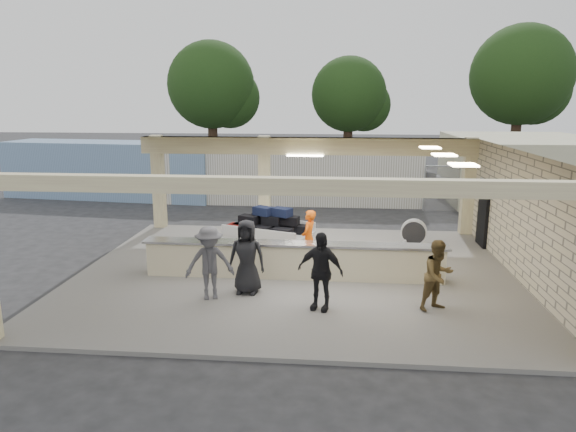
# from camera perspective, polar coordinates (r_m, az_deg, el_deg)

# --- Properties ---
(ground) EXTENTS (120.00, 120.00, 0.00)m
(ground) POSITION_cam_1_polar(r_m,az_deg,el_deg) (14.58, 0.76, -6.52)
(ground) COLOR #252528
(ground) RESTS_ON ground
(pavilion) EXTENTS (12.01, 10.00, 3.55)m
(pavilion) POSITION_cam_1_polar(r_m,az_deg,el_deg) (14.82, 1.80, -0.77)
(pavilion) COLOR slate
(pavilion) RESTS_ON ground
(baggage_counter) EXTENTS (8.20, 0.58, 0.98)m
(baggage_counter) POSITION_cam_1_polar(r_m,az_deg,el_deg) (13.92, 0.60, -4.93)
(baggage_counter) COLOR beige
(baggage_counter) RESTS_ON pavilion
(luggage_cart) EXTENTS (2.88, 2.32, 1.46)m
(luggage_cart) POSITION_cam_1_polar(r_m,az_deg,el_deg) (16.08, -2.15, -1.33)
(luggage_cart) COLOR silver
(luggage_cart) RESTS_ON pavilion
(drum_fan) EXTENTS (0.87, 0.47, 0.93)m
(drum_fan) POSITION_cam_1_polar(r_m,az_deg,el_deg) (17.21, 13.80, -1.78)
(drum_fan) COLOR silver
(drum_fan) RESTS_ON pavilion
(baggage_handler) EXTENTS (0.48, 0.67, 1.66)m
(baggage_handler) POSITION_cam_1_polar(r_m,az_deg,el_deg) (14.74, 2.31, -2.52)
(baggage_handler) COLOR #FF5E0D
(baggage_handler) RESTS_ON pavilion
(passenger_a) EXTENTS (0.87, 0.72, 1.65)m
(passenger_a) POSITION_cam_1_polar(r_m,az_deg,el_deg) (12.22, 16.34, -6.35)
(passenger_a) COLOR brown
(passenger_a) RESTS_ON pavilion
(passenger_b) EXTENTS (1.14, 0.69, 1.83)m
(passenger_b) POSITION_cam_1_polar(r_m,az_deg,el_deg) (11.76, 3.60, -6.12)
(passenger_b) COLOR black
(passenger_b) RESTS_ON pavilion
(passenger_c) EXTENTS (1.24, 0.72, 1.81)m
(passenger_c) POSITION_cam_1_polar(r_m,az_deg,el_deg) (12.49, -8.70, -5.18)
(passenger_c) COLOR #47464B
(passenger_c) RESTS_ON pavilion
(passenger_d) EXTENTS (0.94, 0.44, 1.87)m
(passenger_d) POSITION_cam_1_polar(r_m,az_deg,el_deg) (12.76, -4.60, -4.53)
(passenger_d) COLOR black
(passenger_d) RESTS_ON pavilion
(car_white_a) EXTENTS (5.37, 2.88, 1.48)m
(car_white_a) POSITION_cam_1_polar(r_m,az_deg,el_deg) (27.50, 21.68, 3.38)
(car_white_a) COLOR white
(car_white_a) RESTS_ON ground
(car_white_b) EXTENTS (4.10, 1.54, 1.29)m
(car_white_b) POSITION_cam_1_polar(r_m,az_deg,el_deg) (29.38, 24.56, 3.49)
(car_white_b) COLOR white
(car_white_b) RESTS_ON ground
(car_dark) EXTENTS (3.89, 1.42, 1.29)m
(car_dark) POSITION_cam_1_polar(r_m,az_deg,el_deg) (30.18, 12.68, 4.56)
(car_dark) COLOR black
(car_dark) RESTS_ON ground
(container_white) EXTENTS (12.34, 2.47, 2.67)m
(container_white) POSITION_cam_1_polar(r_m,az_deg,el_deg) (24.60, 0.10, 4.67)
(container_white) COLOR white
(container_white) RESTS_ON ground
(container_blue) EXTENTS (10.87, 3.64, 2.77)m
(container_blue) POSITION_cam_1_polar(r_m,az_deg,el_deg) (27.28, -18.94, 4.89)
(container_blue) COLOR #7898C1
(container_blue) RESTS_ON ground
(fence) EXTENTS (12.06, 0.06, 2.03)m
(fence) POSITION_cam_1_polar(r_m,az_deg,el_deg) (25.07, 28.55, 2.61)
(fence) COLOR gray
(fence) RESTS_ON ground
(tree_left) EXTENTS (6.60, 6.30, 9.00)m
(tree_left) POSITION_cam_1_polar(r_m,az_deg,el_deg) (38.88, -7.98, 13.84)
(tree_left) COLOR #382619
(tree_left) RESTS_ON ground
(tree_mid) EXTENTS (6.00, 5.60, 8.00)m
(tree_mid) POSITION_cam_1_polar(r_m,az_deg,el_deg) (39.89, 7.24, 12.93)
(tree_mid) COLOR #382619
(tree_mid) RESTS_ON ground
(tree_right) EXTENTS (7.20, 7.00, 10.00)m
(tree_right) POSITION_cam_1_polar(r_m,az_deg,el_deg) (41.09, 24.81, 13.63)
(tree_right) COLOR #382619
(tree_right) RESTS_ON ground
(adjacent_building) EXTENTS (6.00, 8.00, 3.20)m
(adjacent_building) POSITION_cam_1_polar(r_m,az_deg,el_deg) (25.37, 24.69, 4.35)
(adjacent_building) COLOR beige
(adjacent_building) RESTS_ON ground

